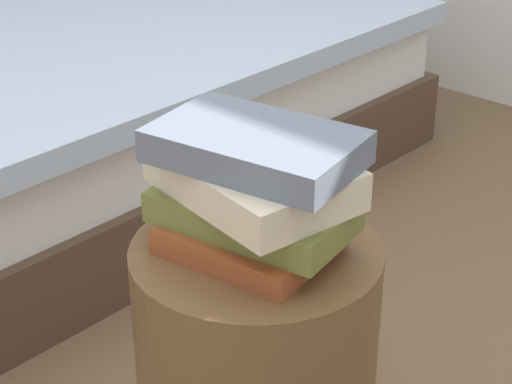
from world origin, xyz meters
name	(u,v)px	position (x,y,z in m)	size (l,w,h in m)	color
bed	(34,96)	(-1.36, 0.56, 0.23)	(1.58, 2.04, 0.62)	#4C3828
book_rust	(249,238)	(-0.01, -0.01, 0.54)	(0.23, 0.18, 0.04)	#994723
book_olive	(255,210)	(-0.01, 0.00, 0.58)	(0.28, 0.15, 0.05)	olive
book_cream	(253,177)	(-0.01, 0.01, 0.63)	(0.28, 0.19, 0.06)	beige
book_slate	(261,146)	(0.00, 0.00, 0.68)	(0.28, 0.18, 0.05)	slate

